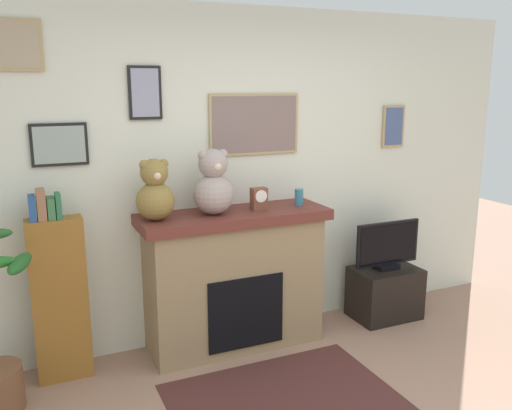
{
  "coord_description": "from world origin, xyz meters",
  "views": [
    {
      "loc": [
        -1.61,
        -1.96,
        2.02
      ],
      "look_at": [
        0.04,
        1.71,
        1.11
      ],
      "focal_mm": 37.88,
      "sensor_mm": 36.0,
      "label": 1
    }
  ],
  "objects_px": {
    "teddy_bear_brown": "(155,193)",
    "teddy_bear_cream": "(213,185)",
    "fireplace": "(234,279)",
    "tv_stand": "(385,293)",
    "television": "(387,246)",
    "mantel_clock": "(259,199)",
    "bookshelf": "(59,295)",
    "candle_jar": "(299,197)"
  },
  "relations": [
    {
      "from": "tv_stand",
      "to": "mantel_clock",
      "type": "height_order",
      "value": "mantel_clock"
    },
    {
      "from": "fireplace",
      "to": "teddy_bear_brown",
      "type": "bearing_deg",
      "value": -178.24
    },
    {
      "from": "teddy_bear_cream",
      "to": "teddy_bear_brown",
      "type": "bearing_deg",
      "value": 179.99
    },
    {
      "from": "candle_jar",
      "to": "teddy_bear_brown",
      "type": "height_order",
      "value": "teddy_bear_brown"
    },
    {
      "from": "candle_jar",
      "to": "mantel_clock",
      "type": "xyz_separation_m",
      "value": [
        -0.35,
        -0.0,
        0.02
      ]
    },
    {
      "from": "television",
      "to": "teddy_bear_brown",
      "type": "height_order",
      "value": "teddy_bear_brown"
    },
    {
      "from": "tv_stand",
      "to": "television",
      "type": "xyz_separation_m",
      "value": [
        0.0,
        -0.0,
        0.43
      ]
    },
    {
      "from": "fireplace",
      "to": "teddy_bear_cream",
      "type": "xyz_separation_m",
      "value": [
        -0.16,
        -0.02,
        0.75
      ]
    },
    {
      "from": "tv_stand",
      "to": "fireplace",
      "type": "bearing_deg",
      "value": 177.26
    },
    {
      "from": "bookshelf",
      "to": "mantel_clock",
      "type": "distance_m",
      "value": 1.58
    },
    {
      "from": "bookshelf",
      "to": "tv_stand",
      "type": "xyz_separation_m",
      "value": [
        2.67,
        -0.1,
        -0.39
      ]
    },
    {
      "from": "tv_stand",
      "to": "candle_jar",
      "type": "height_order",
      "value": "candle_jar"
    },
    {
      "from": "mantel_clock",
      "to": "candle_jar",
      "type": "bearing_deg",
      "value": 0.23
    },
    {
      "from": "tv_stand",
      "to": "candle_jar",
      "type": "xyz_separation_m",
      "value": [
        -0.85,
        0.05,
        0.92
      ]
    },
    {
      "from": "bookshelf",
      "to": "fireplace",
      "type": "bearing_deg",
      "value": -1.48
    },
    {
      "from": "television",
      "to": "candle_jar",
      "type": "relative_size",
      "value": 4.72
    },
    {
      "from": "fireplace",
      "to": "mantel_clock",
      "type": "xyz_separation_m",
      "value": [
        0.2,
        -0.02,
        0.62
      ]
    },
    {
      "from": "tv_stand",
      "to": "mantel_clock",
      "type": "xyz_separation_m",
      "value": [
        -1.2,
        0.05,
        0.94
      ]
    },
    {
      "from": "fireplace",
      "to": "tv_stand",
      "type": "height_order",
      "value": "fireplace"
    },
    {
      "from": "fireplace",
      "to": "teddy_bear_cream",
      "type": "bearing_deg",
      "value": -173.62
    },
    {
      "from": "teddy_bear_brown",
      "to": "teddy_bear_cream",
      "type": "relative_size",
      "value": 0.9
    },
    {
      "from": "teddy_bear_brown",
      "to": "bookshelf",
      "type": "bearing_deg",
      "value": 175.68
    },
    {
      "from": "mantel_clock",
      "to": "teddy_bear_brown",
      "type": "relative_size",
      "value": 0.39
    },
    {
      "from": "teddy_bear_brown",
      "to": "tv_stand",
      "type": "bearing_deg",
      "value": -1.4
    },
    {
      "from": "mantel_clock",
      "to": "teddy_bear_brown",
      "type": "distance_m",
      "value": 0.8
    },
    {
      "from": "television",
      "to": "mantel_clock",
      "type": "distance_m",
      "value": 1.3
    },
    {
      "from": "fireplace",
      "to": "bookshelf",
      "type": "height_order",
      "value": "bookshelf"
    },
    {
      "from": "fireplace",
      "to": "mantel_clock",
      "type": "distance_m",
      "value": 0.65
    },
    {
      "from": "fireplace",
      "to": "tv_stand",
      "type": "relative_size",
      "value": 2.53
    },
    {
      "from": "television",
      "to": "candle_jar",
      "type": "height_order",
      "value": "candle_jar"
    },
    {
      "from": "candle_jar",
      "to": "teddy_bear_cream",
      "type": "height_order",
      "value": "teddy_bear_cream"
    },
    {
      "from": "fireplace",
      "to": "bookshelf",
      "type": "bearing_deg",
      "value": 178.52
    },
    {
      "from": "mantel_clock",
      "to": "teddy_bear_cream",
      "type": "height_order",
      "value": "teddy_bear_cream"
    },
    {
      "from": "teddy_bear_cream",
      "to": "bookshelf",
      "type": "bearing_deg",
      "value": 177.35
    },
    {
      "from": "mantel_clock",
      "to": "tv_stand",
      "type": "bearing_deg",
      "value": -2.29
    },
    {
      "from": "fireplace",
      "to": "teddy_bear_brown",
      "type": "height_order",
      "value": "teddy_bear_brown"
    },
    {
      "from": "candle_jar",
      "to": "teddy_bear_brown",
      "type": "bearing_deg",
      "value": -179.97
    },
    {
      "from": "mantel_clock",
      "to": "teddy_bear_cream",
      "type": "bearing_deg",
      "value": 179.88
    },
    {
      "from": "candle_jar",
      "to": "teddy_bear_cream",
      "type": "distance_m",
      "value": 0.73
    },
    {
      "from": "tv_stand",
      "to": "television",
      "type": "distance_m",
      "value": 0.43
    },
    {
      "from": "fireplace",
      "to": "candle_jar",
      "type": "height_order",
      "value": "candle_jar"
    },
    {
      "from": "tv_stand",
      "to": "teddy_bear_cream",
      "type": "distance_m",
      "value": 1.9
    }
  ]
}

